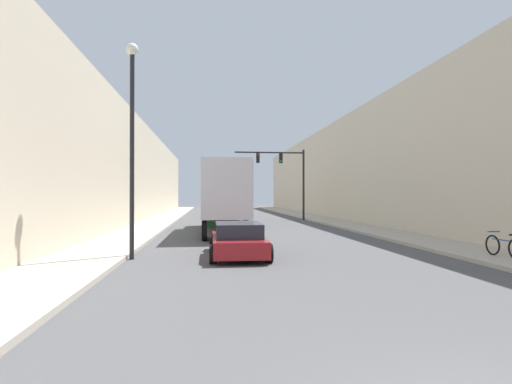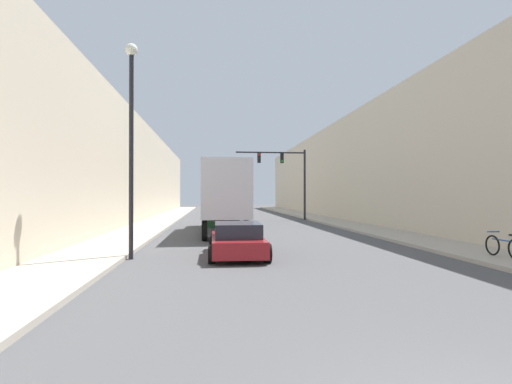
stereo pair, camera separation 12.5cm
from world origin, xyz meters
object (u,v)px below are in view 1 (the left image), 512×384
object	(u,v)px
semi_truck	(223,195)
traffic_signal_gantry	(287,171)
sedan_car	(238,240)
street_lamp	(132,123)
parked_bicycle	(504,246)

from	to	relation	value
semi_truck	traffic_signal_gantry	world-z (taller)	traffic_signal_gantry
sedan_car	street_lamp	size ratio (longest dim) A/B	0.57
semi_truck	traffic_signal_gantry	xyz separation A→B (m)	(6.30, 11.64, 2.23)
sedan_car	parked_bicycle	bearing A→B (deg)	-14.47
sedan_car	traffic_signal_gantry	xyz separation A→B (m)	(6.07, 21.44, 3.90)
semi_truck	traffic_signal_gantry	bearing A→B (deg)	61.60
semi_truck	street_lamp	xyz separation A→B (m)	(-3.57, -10.08, 2.58)
street_lamp	parked_bicycle	world-z (taller)	street_lamp
traffic_signal_gantry	parked_bicycle	xyz separation A→B (m)	(2.87, -23.75, -3.98)
semi_truck	traffic_signal_gantry	distance (m)	13.42
street_lamp	parked_bicycle	size ratio (longest dim) A/B	4.22
traffic_signal_gantry	parked_bicycle	distance (m)	24.25
parked_bicycle	semi_truck	bearing A→B (deg)	127.14
parked_bicycle	sedan_car	bearing A→B (deg)	165.53
sedan_car	semi_truck	bearing A→B (deg)	91.31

